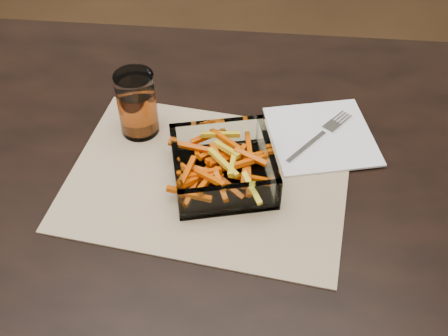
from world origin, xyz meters
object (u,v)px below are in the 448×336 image
(glass_bowl, at_px, (223,168))
(tumbler, at_px, (137,106))
(fork, at_px, (321,135))
(dining_table, at_px, (207,214))

(glass_bowl, xyz_separation_m, tumbler, (-0.16, 0.11, 0.03))
(glass_bowl, distance_m, tumbler, 0.19)
(fork, bearing_deg, dining_table, -109.59)
(dining_table, bearing_deg, tumbler, 139.89)
(glass_bowl, relative_size, tumbler, 1.61)
(dining_table, distance_m, tumbler, 0.22)
(glass_bowl, distance_m, fork, 0.20)
(tumbler, bearing_deg, dining_table, -40.11)
(glass_bowl, xyz_separation_m, fork, (0.16, 0.12, -0.02))
(glass_bowl, height_order, tumbler, tumbler)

